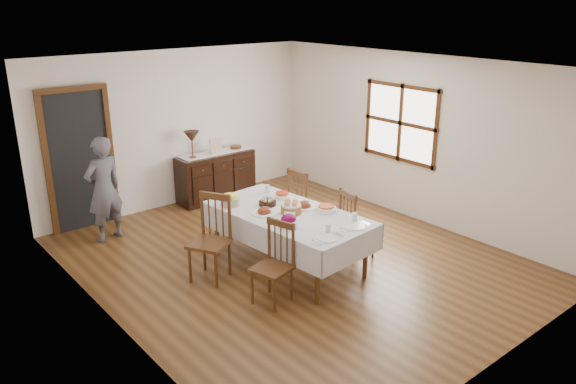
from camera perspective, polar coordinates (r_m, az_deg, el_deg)
ground at (r=7.70m, az=0.48°, el=-6.88°), size 6.00×6.00×0.00m
room_shell at (r=7.36m, az=-2.48°, el=5.48°), size 5.02×6.02×2.65m
dining_table at (r=7.27m, az=-0.01°, el=-2.75°), size 1.31×2.30×0.76m
chair_left_near at (r=6.52m, az=-1.41°, el=-7.19°), size 0.49×0.49×0.97m
chair_left_far at (r=7.10m, az=-7.82°, el=-4.56°), size 0.61×0.61×1.08m
chair_right_near at (r=7.67m, az=6.78°, el=-3.17°), size 0.46×0.46×0.95m
chair_right_far at (r=8.22m, az=1.66°, el=-1.13°), size 0.45×0.45×1.05m
sideboard at (r=9.89m, az=-7.33°, el=1.58°), size 1.38×0.50×0.83m
person at (r=8.45m, az=-18.24°, el=0.59°), size 0.57×0.43×1.66m
bread_basket at (r=7.18m, az=0.33°, el=-1.62°), size 0.27×0.27×0.18m
egg_basket at (r=7.47m, az=-2.10°, el=-1.05°), size 0.24×0.24×0.11m
ham_platter_a at (r=7.18m, az=-2.41°, el=-2.02°), size 0.33×0.33×0.11m
ham_platter_b at (r=7.38m, az=1.70°, el=-1.40°), size 0.31×0.31×0.11m
beet_bowl at (r=6.76m, az=0.06°, el=-3.03°), size 0.26×0.26×0.16m
carrot_bowl at (r=7.72m, az=-0.59°, el=-0.35°), size 0.21×0.21×0.09m
pineapple_bowl at (r=7.49m, az=-5.88°, el=-0.86°), size 0.25×0.25×0.15m
casserole_dish at (r=7.28m, az=3.89°, el=-1.68°), size 0.27×0.27×0.08m
butter_dish at (r=7.09m, az=0.28°, el=-2.23°), size 0.15×0.10×0.07m
setting_left at (r=6.53m, az=4.01°, el=-4.36°), size 0.43×0.31×0.10m
setting_right at (r=6.89m, az=6.75°, el=-3.16°), size 0.43×0.31×0.10m
glass_far_a at (r=7.59m, az=-5.24°, el=-0.70°), size 0.07×0.07×0.10m
glass_far_b at (r=7.97m, az=-2.11°, el=0.36°), size 0.06×0.06×0.11m
runner at (r=9.82m, az=-7.34°, el=4.00°), size 1.30×0.35×0.01m
table_lamp at (r=9.46m, az=-9.76°, el=5.48°), size 0.26×0.26×0.46m
picture_frame at (r=9.71m, az=-7.35°, el=4.64°), size 0.22×0.08×0.28m
deco_bowl at (r=10.03m, az=-5.35°, el=4.55°), size 0.20×0.20×0.06m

